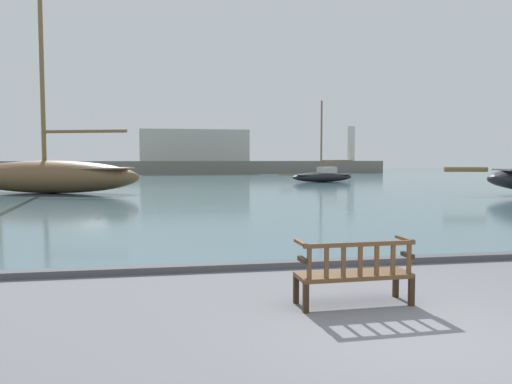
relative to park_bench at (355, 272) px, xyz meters
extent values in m
plane|color=slate|center=(0.33, -1.34, -0.47)|extent=(160.00, 160.00, 0.00)
cube|color=#476670|center=(0.33, 42.66, -0.43)|extent=(100.00, 80.00, 0.08)
cube|color=#4C4C50|center=(0.33, 2.51, -0.41)|extent=(40.00, 0.30, 0.12)
cube|color=#322113|center=(-0.77, 0.23, -0.26)|extent=(0.07, 0.07, 0.42)
cube|color=#322113|center=(0.76, 0.29, -0.26)|extent=(0.07, 0.07, 0.42)
cube|color=#322113|center=(-0.76, -0.22, -0.26)|extent=(0.07, 0.07, 0.42)
cube|color=#322113|center=(0.77, -0.16, -0.26)|extent=(0.07, 0.07, 0.42)
cube|color=brown|center=(0.00, 0.04, -0.05)|extent=(1.62, 0.57, 0.06)
cube|color=brown|center=(0.01, -0.18, 0.42)|extent=(1.60, 0.10, 0.06)
cube|color=brown|center=(-0.71, -0.21, 0.19)|extent=(0.06, 0.04, 0.41)
cube|color=brown|center=(-0.47, -0.20, 0.19)|extent=(0.06, 0.04, 0.41)
cube|color=brown|center=(-0.23, -0.19, 0.19)|extent=(0.06, 0.04, 0.41)
cube|color=brown|center=(0.01, -0.18, 0.19)|extent=(0.06, 0.04, 0.41)
cube|color=brown|center=(0.25, -0.18, 0.19)|extent=(0.06, 0.04, 0.41)
cube|color=brown|center=(0.49, -0.17, 0.19)|extent=(0.06, 0.04, 0.41)
cube|color=brown|center=(0.73, -0.16, 0.19)|extent=(0.06, 0.04, 0.41)
cube|color=#322113|center=(-0.77, -0.08, 0.22)|extent=(0.07, 0.30, 0.06)
cube|color=brown|center=(-0.77, 0.01, 0.43)|extent=(0.08, 0.47, 0.04)
cube|color=#322113|center=(0.77, -0.03, 0.22)|extent=(0.07, 0.30, 0.06)
cube|color=brown|center=(0.77, 0.06, 0.43)|extent=(0.08, 0.47, 0.04)
ellipsoid|color=brown|center=(-9.05, 23.09, 0.53)|extent=(10.84, 5.87, 1.83)
cube|color=#997A5B|center=(-9.05, 23.09, 1.03)|extent=(9.44, 4.87, 0.08)
cylinder|color=brown|center=(-9.30, 23.18, 6.38)|extent=(0.24, 0.24, 10.63)
cylinder|color=brown|center=(-6.98, 22.36, 3.06)|extent=(4.69, 1.84, 0.19)
ellipsoid|color=black|center=(10.08, 32.92, 0.01)|extent=(5.51, 2.32, 0.80)
cube|color=#4C4C51|center=(10.08, 32.92, 0.23)|extent=(4.82, 1.85, 0.08)
cube|color=beige|center=(10.48, 32.99, 0.56)|extent=(1.58, 1.04, 0.58)
cylinder|color=brown|center=(9.95, 32.90, 3.26)|extent=(0.15, 0.15, 5.97)
cylinder|color=brown|center=(11.38, 33.14, 1.37)|extent=(2.89, 0.59, 0.12)
cylinder|color=brown|center=(6.86, 32.39, 0.25)|extent=(1.18, 0.31, 0.12)
cylinder|color=brown|center=(13.09, 17.63, 0.98)|extent=(2.21, 0.84, 0.27)
cube|color=slate|center=(0.33, 57.07, 0.38)|extent=(50.96, 2.40, 1.69)
cube|color=#B7B2A3|center=(1.02, 57.07, 3.20)|extent=(13.63, 2.00, 3.96)
cylinder|color=beige|center=(21.75, 57.07, 3.52)|extent=(1.00, 1.00, 4.59)
camera|label=1|loc=(-2.55, -6.47, 1.58)|focal=35.00mm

